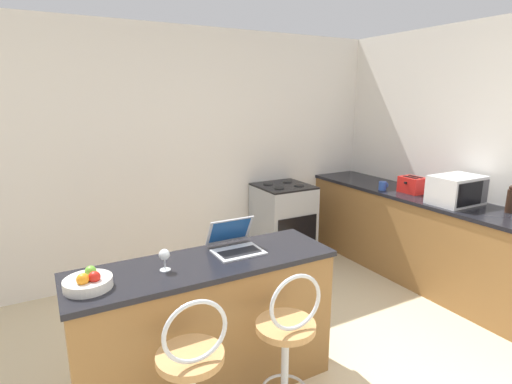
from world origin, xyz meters
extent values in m
cube|color=silver|center=(0.00, 2.75, 1.30)|extent=(12.00, 0.06, 2.60)
cube|color=olive|center=(-0.45, 0.81, 0.44)|extent=(1.62, 0.49, 0.87)
cube|color=black|center=(-0.45, 0.81, 0.89)|extent=(1.65, 0.52, 0.03)
cube|color=olive|center=(2.15, 1.11, 0.44)|extent=(0.59, 3.22, 0.87)
cube|color=black|center=(2.15, 1.11, 0.89)|extent=(0.62, 3.25, 0.03)
cylinder|color=#B7844C|center=(-0.73, 0.33, 0.65)|extent=(0.34, 0.34, 0.04)
torus|color=silver|center=(-0.73, 0.23, 0.84)|extent=(0.32, 0.02, 0.32)
cylinder|color=silver|center=(-0.17, 0.33, 0.32)|extent=(0.04, 0.04, 0.63)
cylinder|color=#B7844C|center=(-0.17, 0.33, 0.65)|extent=(0.34, 0.34, 0.04)
torus|color=silver|center=(-0.17, 0.23, 0.84)|extent=(0.32, 0.02, 0.32)
cube|color=#B7BABF|center=(-0.20, 0.84, 0.91)|extent=(0.31, 0.23, 0.01)
cube|color=black|center=(-0.20, 0.82, 0.92)|extent=(0.27, 0.13, 0.00)
cube|color=#B7BABF|center=(-0.20, 0.97, 1.02)|extent=(0.31, 0.11, 0.19)
cube|color=#19478C|center=(-0.20, 0.97, 1.02)|extent=(0.27, 0.09, 0.16)
cube|color=silver|center=(2.13, 0.95, 1.04)|extent=(0.48, 0.33, 0.27)
cube|color=black|center=(2.09, 0.78, 1.04)|extent=(0.34, 0.01, 0.22)
cube|color=#4C4C51|center=(2.31, 0.78, 1.04)|extent=(0.10, 0.01, 0.22)
cube|color=red|center=(2.14, 1.45, 0.99)|extent=(0.19, 0.24, 0.17)
cube|color=black|center=(2.10, 1.45, 1.08)|extent=(0.04, 0.17, 0.00)
cube|color=black|center=(2.17, 1.45, 1.08)|extent=(0.04, 0.17, 0.00)
cube|color=black|center=(2.03, 1.45, 1.03)|extent=(0.02, 0.02, 0.02)
cube|color=#9EA3A8|center=(1.15, 2.41, 0.44)|extent=(0.59, 0.59, 0.89)
cube|color=black|center=(1.15, 2.11, 0.41)|extent=(0.50, 0.01, 0.40)
cube|color=black|center=(1.15, 2.41, 0.90)|extent=(0.59, 0.59, 0.02)
cylinder|color=black|center=(1.01, 2.29, 0.91)|extent=(0.11, 0.11, 0.01)
cylinder|color=black|center=(1.28, 2.29, 0.91)|extent=(0.11, 0.11, 0.01)
cylinder|color=black|center=(1.01, 2.53, 0.91)|extent=(0.11, 0.11, 0.01)
cylinder|color=black|center=(1.28, 2.53, 0.91)|extent=(0.11, 0.11, 0.01)
cylinder|color=#2D51AD|center=(1.96, 1.69, 0.96)|extent=(0.08, 0.08, 0.09)
torus|color=#2D51AD|center=(2.01, 1.69, 0.96)|extent=(0.01, 0.06, 0.06)
cylinder|color=silver|center=(-0.70, 0.81, 0.91)|extent=(0.06, 0.06, 0.00)
cylinder|color=silver|center=(-0.70, 0.81, 0.95)|extent=(0.01, 0.01, 0.07)
sphere|color=silver|center=(-0.70, 0.81, 1.01)|extent=(0.06, 0.06, 0.06)
cylinder|color=#331E14|center=(2.28, 0.53, 1.01)|extent=(0.06, 0.06, 0.20)
sphere|color=#331E14|center=(2.28, 0.53, 1.13)|extent=(0.04, 0.04, 0.04)
cylinder|color=silver|center=(-1.12, 0.78, 0.94)|extent=(0.25, 0.25, 0.05)
sphere|color=red|center=(-1.09, 0.74, 0.98)|extent=(0.06, 0.06, 0.06)
sphere|color=orange|center=(-1.14, 0.74, 0.98)|extent=(0.06, 0.06, 0.06)
sphere|color=#66B233|center=(-1.10, 0.83, 0.98)|extent=(0.06, 0.06, 0.06)
camera|label=1|loc=(-1.27, -1.34, 1.90)|focal=28.00mm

